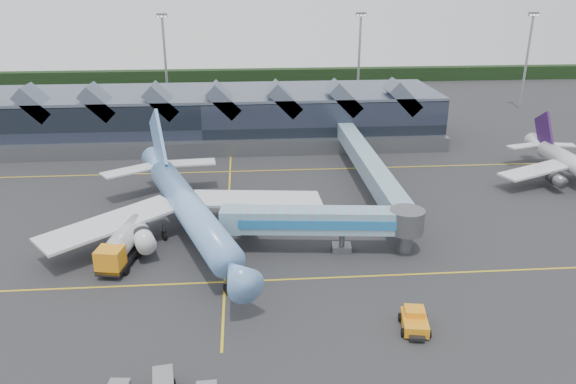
{
  "coord_description": "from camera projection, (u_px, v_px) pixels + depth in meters",
  "views": [
    {
      "loc": [
        2.48,
        -60.44,
        30.49
      ],
      "look_at": [
        7.79,
        5.0,
        5.0
      ],
      "focal_mm": 35.0,
      "sensor_mm": 36.0,
      "label": 1
    }
  ],
  "objects": [
    {
      "name": "ground",
      "position": [
        226.0,
        248.0,
        67.0
      ],
      "size": [
        260.0,
        260.0,
        0.0
      ],
      "primitive_type": "plane",
      "color": "#29282B",
      "rests_on": "ground"
    },
    {
      "name": "taxi_stripes",
      "position": [
        228.0,
        215.0,
        76.29
      ],
      "size": [
        120.0,
        60.0,
        0.01
      ],
      "color": "yellow",
      "rests_on": "ground"
    },
    {
      "name": "tree_line_far",
      "position": [
        234.0,
        76.0,
        168.48
      ],
      "size": [
        260.0,
        4.0,
        4.0
      ],
      "primitive_type": "cube",
      "color": "black",
      "rests_on": "ground"
    },
    {
      "name": "terminal",
      "position": [
        204.0,
        116.0,
        108.85
      ],
      "size": [
        90.0,
        22.25,
        12.52
      ],
      "color": "black",
      "rests_on": "ground"
    },
    {
      "name": "light_masts",
      "position": [
        327.0,
        63.0,
        122.42
      ],
      "size": [
        132.4,
        42.56,
        22.45
      ],
      "color": "gray",
      "rests_on": "ground"
    },
    {
      "name": "main_airliner",
      "position": [
        187.0,
        206.0,
        69.13
      ],
      "size": [
        34.08,
        40.09,
        13.29
      ],
      "rotation": [
        0.0,
        0.0,
        0.34
      ],
      "color": "#6B9AD9",
      "rests_on": "ground"
    },
    {
      "name": "regional_jet",
      "position": [
        576.0,
        166.0,
        86.29
      ],
      "size": [
        25.51,
        27.75,
        9.54
      ],
      "rotation": [
        0.0,
        0.0,
        0.03
      ],
      "color": "silver",
      "rests_on": "ground"
    },
    {
      "name": "jet_bridge",
      "position": [
        334.0,
        222.0,
        64.92
      ],
      "size": [
        23.6,
        5.7,
        5.43
      ],
      "rotation": [
        0.0,
        0.0,
        -0.1
      ],
      "color": "#77ABC7",
      "rests_on": "ground"
    },
    {
      "name": "fuel_truck",
      "position": [
        125.0,
        242.0,
        63.89
      ],
      "size": [
        4.59,
        11.08,
        3.68
      ],
      "rotation": [
        0.0,
        0.0,
        -0.18
      ],
      "color": "black",
      "rests_on": "ground"
    },
    {
      "name": "pushback_tug",
      "position": [
        415.0,
        321.0,
        51.45
      ],
      "size": [
        3.12,
        4.38,
        1.82
      ],
      "rotation": [
        0.0,
        0.0,
        -0.16
      ],
      "color": "orange",
      "rests_on": "ground"
    }
  ]
}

